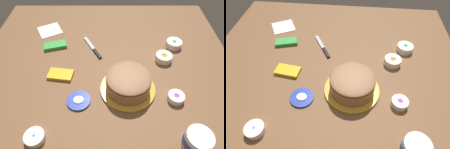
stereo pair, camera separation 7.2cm
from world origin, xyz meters
The scene contains 12 objects.
ground_plane centered at (0.00, 0.00, 0.00)m, with size 1.54×1.54×0.00m, color brown.
frosted_cake centered at (0.12, -0.11, 0.05)m, with size 0.29×0.29×0.11m.
frosting_tub centered at (0.39, -0.41, 0.04)m, with size 0.11×0.11×0.09m.
frosting_tub_lid centered at (-0.13, -0.19, 0.01)m, with size 0.12×0.12×0.02m.
spreading_knife centered at (-0.08, 0.20, 0.01)m, with size 0.13×0.22×0.01m.
sprinkle_bowl_orange centered at (0.35, 0.11, 0.02)m, with size 0.10×0.10×0.04m.
sprinkle_bowl_blue centered at (-0.29, -0.38, 0.02)m, with size 0.09×0.09×0.03m.
sprinkle_bowl_green centered at (0.44, 0.24, 0.02)m, with size 0.10×0.10×0.04m.
sprinkle_bowl_rainbow centered at (0.36, -0.18, 0.02)m, with size 0.08×0.08×0.04m.
candy_box_lower centered at (-0.25, -0.02, 0.01)m, with size 0.14×0.08×0.02m, color yellow.
candy_box_upper centered at (-0.33, 0.23, 0.01)m, with size 0.14×0.07×0.02m, color green.
paper_napkin centered at (-0.41, 0.41, 0.00)m, with size 0.15×0.15×0.01m, color white.
Camera 1 is at (0.04, -0.72, 0.80)m, focal length 30.20 mm.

